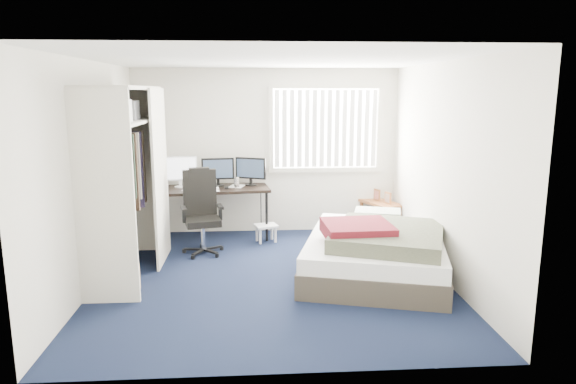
# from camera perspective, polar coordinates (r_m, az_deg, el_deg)

# --- Properties ---
(ground) EXTENTS (4.20, 4.20, 0.00)m
(ground) POSITION_cam_1_polar(r_m,az_deg,el_deg) (6.14, -1.78, -9.49)
(ground) COLOR black
(ground) RESTS_ON ground
(room_shell) EXTENTS (4.20, 4.20, 4.20)m
(room_shell) POSITION_cam_1_polar(r_m,az_deg,el_deg) (5.78, -1.87, 4.65)
(room_shell) COLOR silver
(room_shell) RESTS_ON ground
(window_assembly) EXTENTS (1.72, 0.09, 1.32)m
(window_assembly) POSITION_cam_1_polar(r_m,az_deg,el_deg) (7.88, 4.19, 7.03)
(window_assembly) COLOR white
(window_assembly) RESTS_ON ground
(closet) EXTENTS (0.64, 1.84, 2.22)m
(closet) POSITION_cam_1_polar(r_m,az_deg,el_deg) (6.24, -17.51, 3.15)
(closet) COLOR beige
(closet) RESTS_ON ground
(desk) EXTENTS (1.63, 0.91, 1.23)m
(desk) POSITION_cam_1_polar(r_m,az_deg,el_deg) (7.64, -8.08, 0.72)
(desk) COLOR black
(desk) RESTS_ON ground
(office_chair) EXTENTS (0.64, 0.64, 1.14)m
(office_chair) POSITION_cam_1_polar(r_m,az_deg,el_deg) (7.06, -9.55, -3.15)
(office_chair) COLOR black
(office_chair) RESTS_ON ground
(footstool) EXTENTS (0.37, 0.33, 0.26)m
(footstool) POSITION_cam_1_polar(r_m,az_deg,el_deg) (7.48, -2.45, -4.09)
(footstool) COLOR white
(footstool) RESTS_ON ground
(nightstand) EXTENTS (0.61, 0.79, 0.67)m
(nightstand) POSITION_cam_1_polar(r_m,az_deg,el_deg) (8.03, 10.29, -1.52)
(nightstand) COLOR brown
(nightstand) RESTS_ON ground
(bed) EXTENTS (2.09, 2.46, 0.69)m
(bed) POSITION_cam_1_polar(r_m,az_deg,el_deg) (6.28, 9.76, -6.36)
(bed) COLOR #383128
(bed) RESTS_ON ground
(pine_box) EXTENTS (0.41, 0.33, 0.28)m
(pine_box) POSITION_cam_1_polar(r_m,az_deg,el_deg) (5.92, -18.05, -9.41)
(pine_box) COLOR tan
(pine_box) RESTS_ON ground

